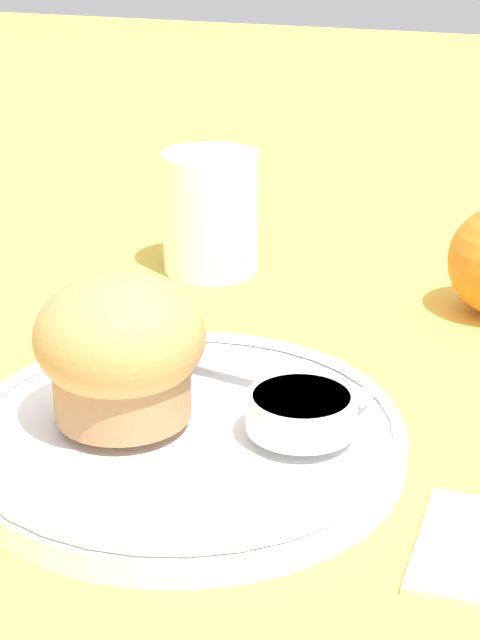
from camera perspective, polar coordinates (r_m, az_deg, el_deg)
ground_plane at (r=0.55m, az=-2.08°, el=-6.73°), size 3.00×3.00×0.00m
plate at (r=0.54m, az=-2.97°, el=-6.21°), size 0.22×0.22×0.02m
muffin at (r=0.53m, az=-6.40°, el=-1.54°), size 0.09×0.09×0.07m
cream_ramekin at (r=0.52m, az=3.15°, el=-5.03°), size 0.05×0.05×0.02m
berry_pair at (r=0.59m, az=-3.45°, el=-1.94°), size 0.02×0.01×0.01m
butter_knife at (r=0.59m, az=-1.12°, el=-2.26°), size 0.18×0.05×0.00m
juice_glass at (r=0.77m, az=-1.59°, el=5.75°), size 0.07×0.07×0.09m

